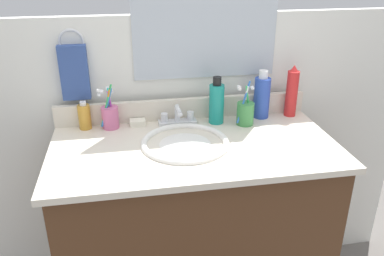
# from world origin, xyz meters

# --- Properties ---
(vanity_cabinet) EXTENTS (1.03, 0.50, 0.84)m
(vanity_cabinet) POSITION_xyz_m (0.00, 0.00, 0.42)
(vanity_cabinet) COLOR #4C2D19
(vanity_cabinet) RESTS_ON ground_plane
(countertop) EXTENTS (1.07, 0.55, 0.02)m
(countertop) POSITION_xyz_m (0.00, 0.00, 0.86)
(countertop) COLOR beige
(countertop) RESTS_ON vanity_cabinet
(backsplash) EXTENTS (1.07, 0.02, 0.09)m
(backsplash) POSITION_xyz_m (0.00, 0.26, 0.91)
(backsplash) COLOR beige
(backsplash) RESTS_ON countertop
(back_wall) EXTENTS (2.17, 0.04, 1.30)m
(back_wall) POSITION_xyz_m (0.00, 0.32, 0.65)
(back_wall) COLOR silver
(back_wall) RESTS_ON ground_plane
(mirror_panel) EXTENTS (0.60, 0.01, 0.56)m
(mirror_panel) POSITION_xyz_m (0.10, 0.30, 1.32)
(mirror_panel) COLOR #B2BCC6
(towel_ring) EXTENTS (0.10, 0.01, 0.10)m
(towel_ring) POSITION_xyz_m (-0.44, 0.30, 1.21)
(towel_ring) COLOR silver
(hand_towel) EXTENTS (0.11, 0.04, 0.22)m
(hand_towel) POSITION_xyz_m (-0.44, 0.28, 1.09)
(hand_towel) COLOR #334C8C
(sink_basin) EXTENTS (0.33, 0.33, 0.11)m
(sink_basin) POSITION_xyz_m (-0.03, 0.01, 0.84)
(sink_basin) COLOR white
(sink_basin) RESTS_ON countertop
(faucet) EXTENTS (0.16, 0.10, 0.08)m
(faucet) POSITION_xyz_m (-0.03, 0.21, 0.90)
(faucet) COLOR silver
(faucet) RESTS_ON countertop
(bottle_shampoo_blue) EXTENTS (0.07, 0.07, 0.21)m
(bottle_shampoo_blue) POSITION_xyz_m (0.33, 0.22, 0.96)
(bottle_shampoo_blue) COLOR #2D4CB2
(bottle_shampoo_blue) RESTS_ON countertop
(bottle_mouthwash_teal) EXTENTS (0.06, 0.06, 0.20)m
(bottle_mouthwash_teal) POSITION_xyz_m (0.13, 0.19, 0.96)
(bottle_mouthwash_teal) COLOR teal
(bottle_mouthwash_teal) RESTS_ON countertop
(bottle_spray_red) EXTENTS (0.05, 0.05, 0.23)m
(bottle_spray_red) POSITION_xyz_m (0.46, 0.21, 0.97)
(bottle_spray_red) COLOR red
(bottle_spray_red) RESTS_ON countertop
(bottle_oil_amber) EXTENTS (0.05, 0.05, 0.12)m
(bottle_oil_amber) POSITION_xyz_m (-0.41, 0.23, 0.92)
(bottle_oil_amber) COLOR gold
(bottle_oil_amber) RESTS_ON countertop
(cup_green) EXTENTS (0.08, 0.07, 0.19)m
(cup_green) POSITION_xyz_m (0.24, 0.15, 0.92)
(cup_green) COLOR #3F8C47
(cup_green) RESTS_ON countertop
(cup_pink) EXTENTS (0.08, 0.07, 0.18)m
(cup_pink) POSITION_xyz_m (-0.31, 0.22, 0.92)
(cup_pink) COLOR #D16693
(cup_pink) RESTS_ON countertop
(soap_bar) EXTENTS (0.06, 0.04, 0.02)m
(soap_bar) POSITION_xyz_m (-0.20, 0.22, 0.88)
(soap_bar) COLOR white
(soap_bar) RESTS_ON countertop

